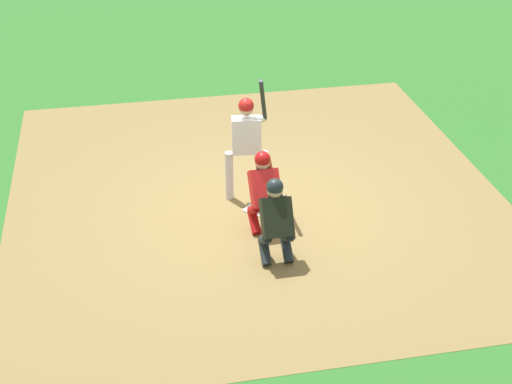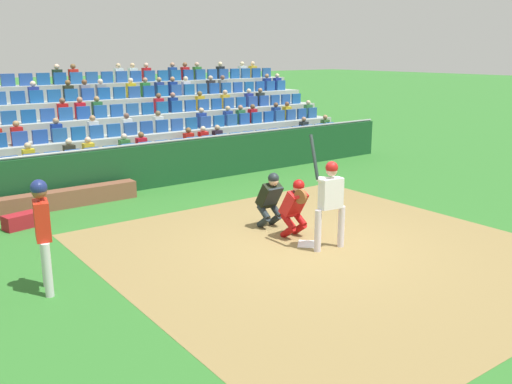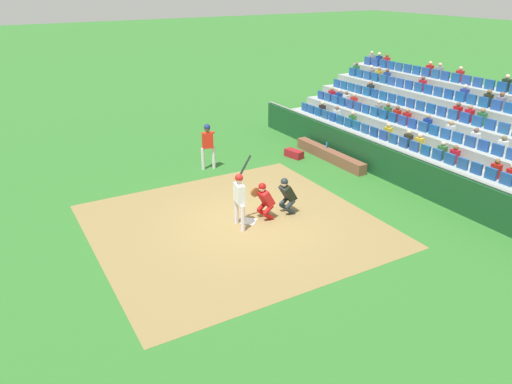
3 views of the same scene
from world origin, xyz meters
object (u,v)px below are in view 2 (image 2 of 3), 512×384
at_px(home_plate_umpire, 270,197).
at_px(water_bottle_on_bench, 40,188).
at_px(home_plate_marker, 309,244).
at_px(catcher_crouching, 295,205).
at_px(dugout_bench, 55,200).
at_px(equipment_duffel_bag, 23,220).
at_px(on_deck_batter, 42,224).
at_px(batter_at_plate, 330,195).

relative_size(home_plate_umpire, water_bottle_on_bench, 5.13).
bearing_deg(home_plate_marker, home_plate_umpire, -93.60).
xyz_separation_m(catcher_crouching, dugout_bench, (3.24, -5.17, -0.49)).
distance_m(equipment_duffel_bag, on_deck_batter, 3.87).
bearing_deg(equipment_duffel_bag, dugout_bench, -147.08).
xyz_separation_m(catcher_crouching, on_deck_batter, (4.88, -0.39, 0.42)).
bearing_deg(catcher_crouching, dugout_bench, -57.95).
bearing_deg(batter_at_plate, home_plate_marker, -70.02).
distance_m(home_plate_umpire, on_deck_batter, 4.94).
height_order(home_plate_marker, on_deck_batter, on_deck_batter).
bearing_deg(batter_at_plate, water_bottle_on_bench, -59.42).
distance_m(catcher_crouching, dugout_bench, 6.12).
bearing_deg(home_plate_marker, equipment_duffel_bag, -47.52).
distance_m(home_plate_marker, catcher_crouching, 0.86).
bearing_deg(on_deck_batter, home_plate_marker, 169.35).
bearing_deg(equipment_duffel_bag, home_plate_umpire, 129.92).
xyz_separation_m(catcher_crouching, equipment_duffel_bag, (4.28, -4.09, -0.55)).
bearing_deg(water_bottle_on_bench, batter_at_plate, 120.58).
distance_m(home_plate_umpire, dugout_bench, 5.44).
bearing_deg(home_plate_umpire, water_bottle_on_bench, -50.97).
distance_m(water_bottle_on_bench, equipment_duffel_bag, 1.42).
bearing_deg(batter_at_plate, dugout_bench, -61.39).
bearing_deg(home_plate_marker, water_bottle_on_bench, -58.76).
xyz_separation_m(home_plate_marker, batter_at_plate, (-0.14, 0.40, 1.07)).
height_order(home_plate_marker, batter_at_plate, batter_at_plate).
distance_m(batter_at_plate, water_bottle_on_bench, 7.17).
distance_m(catcher_crouching, home_plate_umpire, 0.83).
bearing_deg(water_bottle_on_bench, catcher_crouching, 124.15).
xyz_separation_m(catcher_crouching, home_plate_umpire, (-0.02, -0.83, -0.02)).
relative_size(catcher_crouching, dugout_bench, 0.31).
bearing_deg(on_deck_batter, batter_at_plate, 165.29).
xyz_separation_m(batter_at_plate, on_deck_batter, (4.96, -1.30, 0.05)).
relative_size(water_bottle_on_bench, equipment_duffel_bag, 0.30).
relative_size(batter_at_plate, catcher_crouching, 1.75).
relative_size(home_plate_marker, dugout_bench, 0.11).
xyz_separation_m(home_plate_marker, dugout_bench, (3.17, -5.68, 0.20)).
bearing_deg(catcher_crouching, equipment_duffel_bag, -43.70).
bearing_deg(batter_at_plate, catcher_crouching, -85.06).
height_order(batter_at_plate, on_deck_batter, batter_at_plate).
relative_size(batter_at_plate, water_bottle_on_bench, 9.02).
relative_size(home_plate_marker, batter_at_plate, 0.20).
relative_size(home_plate_umpire, dugout_bench, 0.31).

